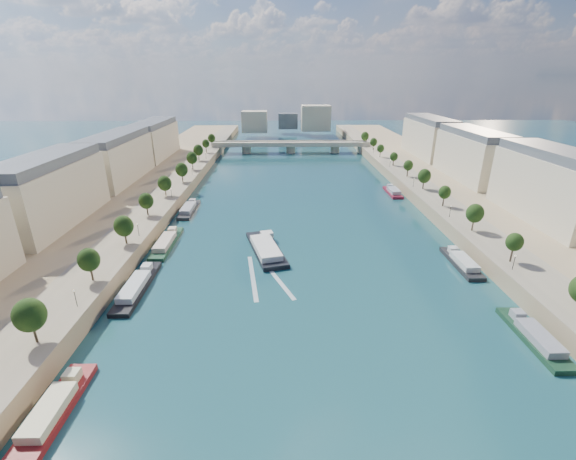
{
  "coord_description": "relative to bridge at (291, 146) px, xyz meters",
  "views": [
    {
      "loc": [
        -7.85,
        -42.81,
        52.17
      ],
      "look_at": [
        -5.38,
        74.17,
        5.0
      ],
      "focal_mm": 24.0,
      "sensor_mm": 36.0,
      "label": 1
    }
  ],
  "objects": [
    {
      "name": "tour_barge",
      "position": [
        -12.5,
        -167.93,
        -4.04
      ],
      "size": [
        14.74,
        28.83,
        3.78
      ],
      "rotation": [
        0.0,
        0.0,
        0.26
      ],
      "color": "black",
      "rests_on": "ground"
    },
    {
      "name": "pave_left",
      "position": [
        -57.0,
        -136.25,
        -0.03
      ],
      "size": [
        14.0,
        520.0,
        0.1
      ],
      "primitive_type": "cube",
      "color": "gray",
      "rests_on": "quay_left"
    },
    {
      "name": "pave_right",
      "position": [
        57.0,
        -136.25,
        -0.03
      ],
      "size": [
        14.0,
        520.0,
        0.1
      ],
      "primitive_type": "cube",
      "color": "gray",
      "rests_on": "quay_right"
    },
    {
      "name": "trees_left",
      "position": [
        -55.0,
        -134.25,
        5.39
      ],
      "size": [
        4.8,
        268.8,
        8.26
      ],
      "color": "#382B1E",
      "rests_on": "ground"
    },
    {
      "name": "lamps_left",
      "position": [
        -52.5,
        -146.25,
        2.7
      ],
      "size": [
        0.36,
        200.36,
        4.28
      ],
      "color": "black",
      "rests_on": "ground"
    },
    {
      "name": "bridge",
      "position": [
        0.0,
        0.0,
        0.0
      ],
      "size": [
        112.0,
        12.0,
        8.15
      ],
      "color": "#C1B79E",
      "rests_on": "ground"
    },
    {
      "name": "skyline",
      "position": [
        3.19,
        83.27,
        9.57
      ],
      "size": [
        79.0,
        42.0,
        22.0
      ],
      "color": "beige",
      "rests_on": "ground"
    },
    {
      "name": "quay_right",
      "position": [
        72.0,
        -136.25,
        -2.58
      ],
      "size": [
        44.0,
        520.0,
        5.0
      ],
      "primitive_type": "cube",
      "color": "#9E8460",
      "rests_on": "ground"
    },
    {
      "name": "lamps_right",
      "position": [
        52.5,
        -131.25,
        2.7
      ],
      "size": [
        0.36,
        200.36,
        4.28
      ],
      "color": "black",
      "rests_on": "ground"
    },
    {
      "name": "trees_right",
      "position": [
        55.0,
        -126.25,
        5.39
      ],
      "size": [
        4.8,
        268.8,
        8.26
      ],
      "color": "#382B1E",
      "rests_on": "ground"
    },
    {
      "name": "quay_left",
      "position": [
        -72.0,
        -136.25,
        -2.58
      ],
      "size": [
        44.0,
        520.0,
        5.0
      ],
      "primitive_type": "cube",
      "color": "#9E8460",
      "rests_on": "ground"
    },
    {
      "name": "moored_barges_right",
      "position": [
        45.5,
        -193.13,
        -4.24
      ],
      "size": [
        5.0,
        169.18,
        3.6
      ],
      "color": "black",
      "rests_on": "ground"
    },
    {
      "name": "buildings_right",
      "position": [
        85.0,
        -124.25,
        11.37
      ],
      "size": [
        16.0,
        226.0,
        23.2
      ],
      "color": "beige",
      "rests_on": "ground"
    },
    {
      "name": "wake",
      "position": [
        -12.5,
        -184.53,
        -5.06
      ],
      "size": [
        14.14,
        25.92,
        0.04
      ],
      "color": "silver",
      "rests_on": "ground"
    },
    {
      "name": "ground",
      "position": [
        0.0,
        -136.25,
        -5.08
      ],
      "size": [
        700.0,
        700.0,
        0.0
      ],
      "primitive_type": "plane",
      "color": "#0D2C3C",
      "rests_on": "ground"
    },
    {
      "name": "moored_barges_left",
      "position": [
        -45.5,
        -193.75,
        -4.24
      ],
      "size": [
        5.0,
        154.15,
        3.6
      ],
      "color": "#161B31",
      "rests_on": "ground"
    },
    {
      "name": "buildings_left",
      "position": [
        -85.0,
        -124.25,
        11.37
      ],
      "size": [
        16.0,
        226.0,
        23.2
      ],
      "color": "beige",
      "rests_on": "ground"
    }
  ]
}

